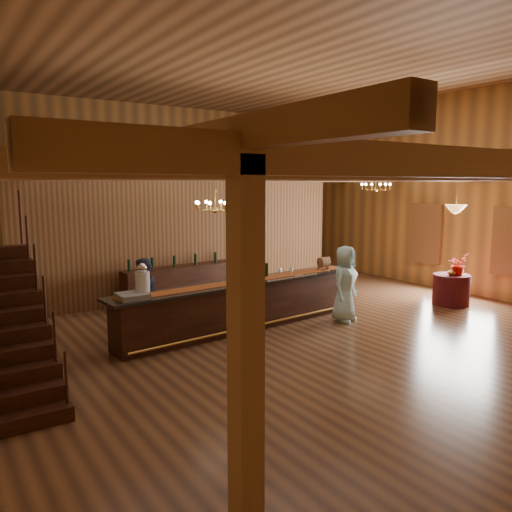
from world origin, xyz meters
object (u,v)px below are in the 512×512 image
chandelier_left (215,205)px  staff_second (143,297)px  tasting_bar (246,304)px  chandelier_right (376,186)px  raffle_drum (324,262)px  guest (345,284)px  round_table (451,290)px  pendant_lamp (456,209)px  floor_plant (244,270)px  beverage_dispenser (142,280)px  bartender (244,278)px  backbar_shelf (186,284)px

chandelier_left → staff_second: 2.33m
tasting_bar → chandelier_right: size_ratio=7.59×
staff_second → raffle_drum: bearing=140.9°
staff_second → guest: guest is taller
staff_second → guest: bearing=128.8°
round_table → guest: size_ratio=0.53×
pendant_lamp → floor_plant: 5.82m
beverage_dispenser → bartender: size_ratio=0.34×
backbar_shelf → chandelier_left: bearing=-107.8°
tasting_bar → chandelier_left: size_ratio=7.59×
pendant_lamp → guest: bearing=173.5°
tasting_bar → raffle_drum: (2.27, 0.15, 0.67)m
guest → floor_plant: bearing=68.6°
chandelier_left → beverage_dispenser: bearing=-174.9°
tasting_bar → beverage_dispenser: size_ratio=10.12×
guest → raffle_drum: bearing=57.0°
raffle_drum → chandelier_right: bearing=17.9°
beverage_dispenser → bartender: 3.00m
chandelier_left → guest: chandelier_left is taller
round_table → chandelier_right: (-0.58, 2.08, 2.55)m
raffle_drum → staff_second: (-4.21, 0.62, -0.41)m
floor_plant → chandelier_left: bearing=-129.8°
chandelier_left → pendant_lamp: bearing=-10.4°
raffle_drum → bartender: bearing=157.8°
staff_second → guest: size_ratio=0.92×
chandelier_right → raffle_drum: bearing=-162.1°
backbar_shelf → guest: guest is taller
round_table → bartender: bartender is taller
pendant_lamp → guest: 3.65m
chandelier_left → staff_second: (-1.24, 0.77, -1.82)m
bartender → staff_second: 2.45m
tasting_bar → guest: guest is taller
raffle_drum → backbar_shelf: bearing=130.0°
round_table → chandelier_left: size_ratio=1.11×
tasting_bar → floor_plant: (2.03, 3.27, 0.05)m
tasting_bar → chandelier_right: 5.46m
round_table → beverage_dispenser: bearing=172.8°
staff_second → backbar_shelf: bearing=-163.4°
beverage_dispenser → round_table: beverage_dispenser is taller
chandelier_left → bartender: (1.21, 0.87, -1.70)m
chandelier_right → guest: 3.82m
beverage_dispenser → bartender: bartender is taller
raffle_drum → chandelier_right: 3.18m
beverage_dispenser → chandelier_left: (1.59, 0.14, 1.30)m
chandelier_right → round_table: bearing=-74.3°
chandelier_left → pendant_lamp: (6.08, -1.11, -0.19)m
tasting_bar → chandelier_right: (4.80, 0.96, 2.43)m
backbar_shelf → pendant_lamp: size_ratio=3.71×
staff_second → floor_plant: staff_second is taller
beverage_dispenser → raffle_drum: (4.55, 0.29, -0.11)m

